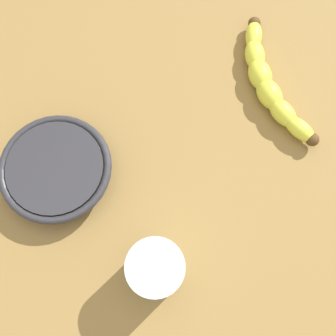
{
  "coord_description": "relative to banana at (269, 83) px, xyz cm",
  "views": [
    {
      "loc": [
        5.28,
        -17.19,
        62.1
      ],
      "look_at": [
        -3.48,
        -2.69,
        5.0
      ],
      "focal_mm": 41.51,
      "sensor_mm": 36.0,
      "label": 1
    }
  ],
  "objects": [
    {
      "name": "banana",
      "position": [
        0.0,
        0.0,
        0.0
      ],
      "size": [
        20.23,
        16.86,
        3.69
      ],
      "rotation": [
        0.0,
        0.0,
        5.6
      ],
      "color": "yellow",
      "rests_on": "wooden_tabletop"
    },
    {
      "name": "smoothie_glass",
      "position": [
        -0.32,
        -34.93,
        2.58
      ],
      "size": [
        7.74,
        7.74,
        8.93
      ],
      "color": "silver",
      "rests_on": "wooden_tabletop"
    },
    {
      "name": "wooden_tabletop",
      "position": [
        -3.21,
        -18.52,
        -3.34
      ],
      "size": [
        120.0,
        120.0,
        3.0
      ],
      "primitive_type": "cube",
      "color": "olive",
      "rests_on": "ground"
    },
    {
      "name": "ceramic_bowl",
      "position": [
        -21.03,
        -30.3,
        0.49
      ],
      "size": [
        17.1,
        17.1,
        3.88
      ],
      "color": "#2D2D33",
      "rests_on": "wooden_tabletop"
    }
  ]
}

